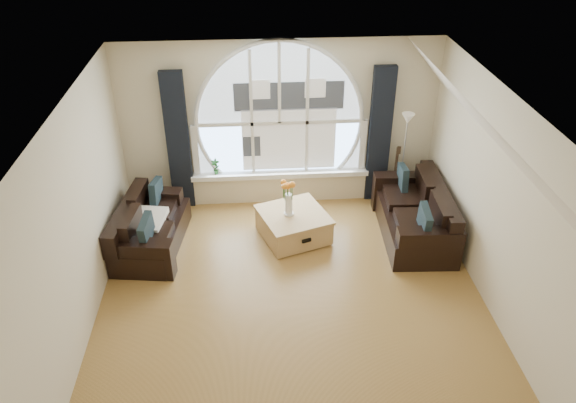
% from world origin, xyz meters
% --- Properties ---
extents(ground, '(5.00, 5.50, 0.01)m').
position_xyz_m(ground, '(0.00, 0.00, 0.00)').
color(ground, brown).
rests_on(ground, ground).
extents(ceiling, '(5.00, 5.50, 0.01)m').
position_xyz_m(ceiling, '(0.00, 0.00, 2.70)').
color(ceiling, silver).
rests_on(ceiling, ground).
extents(wall_back, '(5.00, 0.01, 2.70)m').
position_xyz_m(wall_back, '(0.00, 2.75, 1.35)').
color(wall_back, beige).
rests_on(wall_back, ground).
extents(wall_left, '(0.01, 5.50, 2.70)m').
position_xyz_m(wall_left, '(-2.50, 0.00, 1.35)').
color(wall_left, beige).
rests_on(wall_left, ground).
extents(wall_right, '(0.01, 5.50, 2.70)m').
position_xyz_m(wall_right, '(2.50, 0.00, 1.35)').
color(wall_right, beige).
rests_on(wall_right, ground).
extents(attic_slope, '(0.92, 5.50, 0.72)m').
position_xyz_m(attic_slope, '(2.20, 0.00, 2.35)').
color(attic_slope, silver).
rests_on(attic_slope, ground).
extents(arched_window, '(2.60, 0.06, 2.15)m').
position_xyz_m(arched_window, '(0.00, 2.72, 1.62)').
color(arched_window, silver).
rests_on(arched_window, wall_back).
extents(window_sill, '(2.90, 0.22, 0.08)m').
position_xyz_m(window_sill, '(0.00, 2.65, 0.51)').
color(window_sill, white).
rests_on(window_sill, wall_back).
extents(window_frame, '(2.76, 0.08, 2.15)m').
position_xyz_m(window_frame, '(0.00, 2.69, 1.62)').
color(window_frame, white).
rests_on(window_frame, wall_back).
extents(neighbor_house, '(1.70, 0.02, 1.50)m').
position_xyz_m(neighbor_house, '(0.15, 2.71, 1.50)').
color(neighbor_house, silver).
rests_on(neighbor_house, wall_back).
extents(curtain_left, '(0.35, 0.12, 2.30)m').
position_xyz_m(curtain_left, '(-1.60, 2.63, 1.15)').
color(curtain_left, black).
rests_on(curtain_left, ground).
extents(curtain_right, '(0.35, 0.12, 2.30)m').
position_xyz_m(curtain_right, '(1.60, 2.63, 1.15)').
color(curtain_right, black).
rests_on(curtain_right, ground).
extents(sofa_left, '(1.02, 1.72, 0.72)m').
position_xyz_m(sofa_left, '(-1.98, 1.49, 0.40)').
color(sofa_left, black).
rests_on(sofa_left, ground).
extents(sofa_right, '(1.00, 1.86, 0.81)m').
position_xyz_m(sofa_right, '(1.95, 1.49, 0.40)').
color(sofa_right, black).
rests_on(sofa_right, ground).
extents(coffee_chest, '(1.20, 1.20, 0.46)m').
position_xyz_m(coffee_chest, '(0.13, 1.57, 0.23)').
color(coffee_chest, '#AD834C').
rests_on(coffee_chest, ground).
extents(throw_blanket, '(0.64, 0.64, 0.10)m').
position_xyz_m(throw_blanket, '(-2.03, 1.44, 0.50)').
color(throw_blanket, silver).
rests_on(throw_blanket, sofa_left).
extents(vase_flowers, '(0.24, 0.24, 0.70)m').
position_xyz_m(vase_flowers, '(0.06, 1.55, 0.81)').
color(vase_flowers, white).
rests_on(vase_flowers, coffee_chest).
extents(floor_lamp, '(0.24, 0.24, 1.60)m').
position_xyz_m(floor_lamp, '(1.97, 2.43, 0.80)').
color(floor_lamp, '#B2B2B2').
rests_on(floor_lamp, ground).
extents(guitar, '(0.42, 0.34, 1.06)m').
position_xyz_m(guitar, '(1.87, 2.51, 0.53)').
color(guitar, brown).
rests_on(guitar, ground).
extents(potted_plant, '(0.14, 0.10, 0.27)m').
position_xyz_m(potted_plant, '(-1.05, 2.65, 0.68)').
color(potted_plant, '#1E6023').
rests_on(potted_plant, window_sill).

